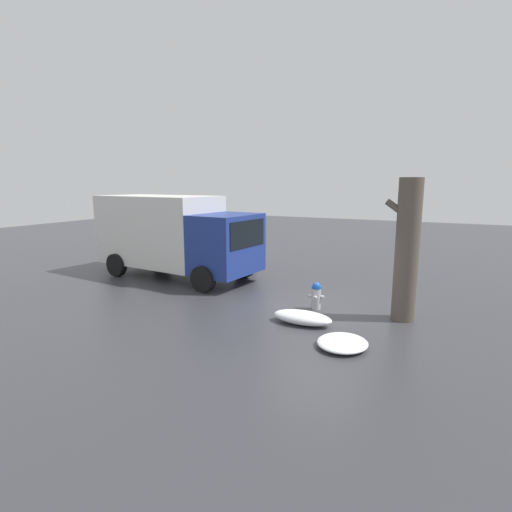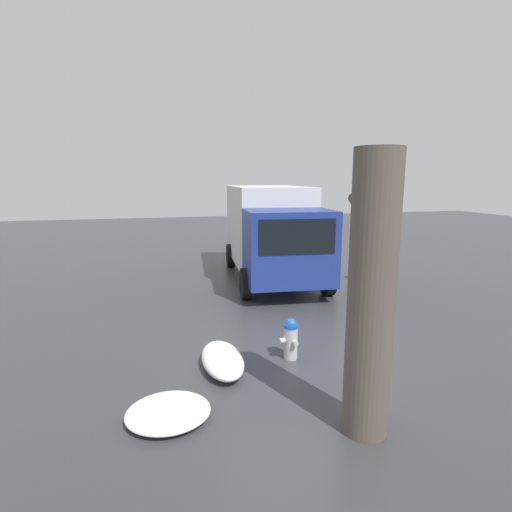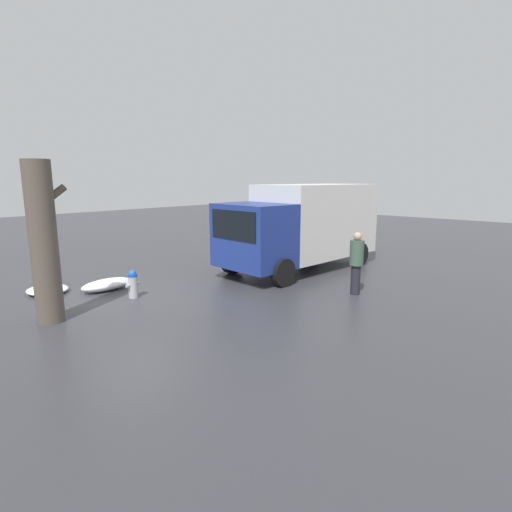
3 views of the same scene
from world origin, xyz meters
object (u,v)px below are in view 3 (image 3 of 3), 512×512
Objects in this scene: tree_trunk at (44,243)px; delivery_truck at (303,224)px; pedestrian at (356,261)px; fire_hydrant at (133,284)px.

tree_trunk is 0.56× the size of delivery_truck.
pedestrian is (6.84, -4.38, -0.90)m from tree_trunk.
delivery_truck is at bearing -110.39° from fire_hydrant.
tree_trunk is at bearing 59.05° from pedestrian.
delivery_truck is (8.67, -1.26, -0.20)m from tree_trunk.
pedestrian is at bearing -142.91° from fire_hydrant.
delivery_truck is at bearing -28.79° from pedestrian.
tree_trunk reaches higher than delivery_truck.
fire_hydrant is 0.12× the size of delivery_truck.
fire_hydrant is at bearing 45.84° from pedestrian.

